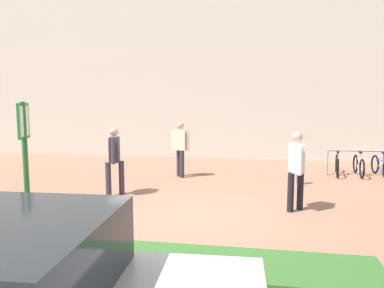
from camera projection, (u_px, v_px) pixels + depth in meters
name	position (u px, v px, depth m)	size (l,w,h in m)	color
ground_plane	(187.00, 216.00, 7.62)	(60.00, 60.00, 0.00)	#936651
building_facade	(224.00, 37.00, 15.27)	(28.00, 1.20, 10.00)	beige
planter_strip	(129.00, 260.00, 5.32)	(7.00, 1.10, 0.16)	#336028
parking_sign_post	(25.00, 157.00, 5.42)	(0.10, 0.36, 2.36)	#2D7238
bike_at_sign	(34.00, 230.00, 5.78)	(1.68, 0.42, 0.86)	black
bike_rack_cluster	(369.00, 165.00, 11.64)	(2.66, 1.62, 0.83)	#99999E
bollard_steel	(296.00, 169.00, 10.35)	(0.16, 0.16, 0.90)	#ADADB2
person_shirt_blue	(296.00, 166.00, 7.88)	(0.36, 0.60, 1.72)	black
person_shirt_white	(180.00, 146.00, 11.40)	(0.60, 0.33, 1.72)	#2D2D38
person_suited_dark	(114.00, 157.00, 9.19)	(0.39, 0.59, 1.72)	#2D2D38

